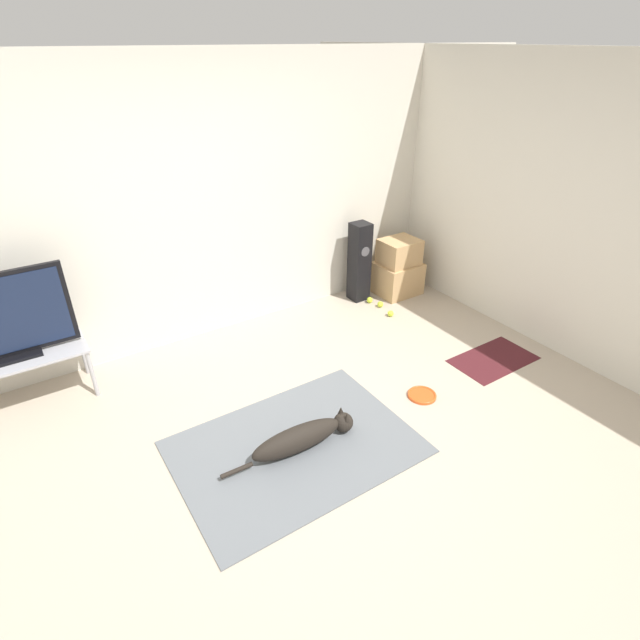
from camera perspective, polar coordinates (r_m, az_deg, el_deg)
ground_plane at (r=3.71m, az=0.76°, el=-15.01°), size 12.00×12.00×0.00m
wall_back at (r=4.72m, az=-13.84°, el=12.43°), size 8.00×0.06×2.55m
wall_right at (r=4.82m, az=27.94°, el=10.19°), size 0.06×8.00×2.55m
area_rug at (r=3.75m, az=-2.82°, el=-14.29°), size 1.69×1.22×0.01m
dog at (r=3.68m, az=-1.95°, el=-13.22°), size 1.05×0.20×0.20m
frisbee at (r=4.28m, az=11.57°, el=-8.40°), size 0.24×0.24×0.03m
cardboard_box_lower at (r=5.84m, az=8.83°, el=4.76°), size 0.48×0.41×0.37m
cardboard_box_upper at (r=5.71m, az=9.06°, el=7.71°), size 0.41×0.35×0.28m
floor_speaker at (r=5.55m, az=4.52°, el=6.62°), size 0.19×0.20×0.89m
tv_stand at (r=4.56m, az=-30.92°, el=-4.14°), size 0.95×0.44×0.45m
tv at (r=4.38m, az=-32.25°, el=0.24°), size 0.91×0.20×0.70m
tennis_ball_by_boxes at (r=5.63m, az=5.70°, el=2.29°), size 0.07×0.07×0.07m
tennis_ball_near_speaker at (r=5.55m, az=6.91°, el=1.79°), size 0.07×0.07×0.07m
tennis_ball_loose_on_carpet at (r=5.38m, az=8.07°, el=0.74°), size 0.07×0.07×0.07m
door_mat at (r=4.91m, az=19.20°, el=-4.27°), size 0.79×0.46×0.01m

